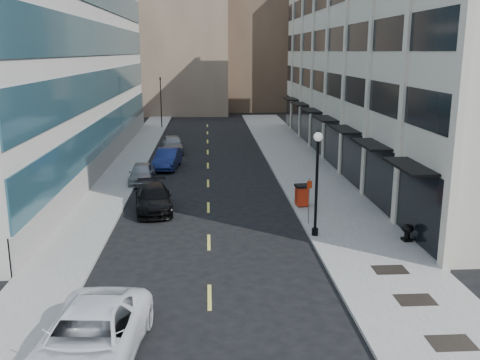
{
  "coord_description": "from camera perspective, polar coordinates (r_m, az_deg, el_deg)",
  "views": [
    {
      "loc": [
        0.02,
        -16.71,
        9.1
      ],
      "look_at": [
        1.6,
        9.13,
        2.84
      ],
      "focal_mm": 40.0,
      "sensor_mm": 36.0,
      "label": 1
    }
  ],
  "objects": [
    {
      "name": "grate_mid",
      "position": [
        21.25,
        18.19,
        -12.04
      ],
      "size": [
        1.4,
        1.0,
        0.01
      ],
      "primitive_type": "cube",
      "color": "black",
      "rests_on": "sidewalk_right"
    },
    {
      "name": "skyline_brown",
      "position": [
        89.42,
        1.72,
        18.65
      ],
      "size": [
        12.0,
        16.0,
        34.0
      ],
      "primitive_type": "cube",
      "color": "brown",
      "rests_on": "ground"
    },
    {
      "name": "sidewalk_right",
      "position": [
        38.54,
        7.79,
        -0.08
      ],
      "size": [
        5.0,
        80.0,
        0.15
      ],
      "primitive_type": "cube",
      "color": "gray",
      "rests_on": "ground"
    },
    {
      "name": "grate_near",
      "position": [
        18.82,
        21.62,
        -15.84
      ],
      "size": [
        1.4,
        1.0,
        0.01
      ],
      "primitive_type": "cube",
      "color": "black",
      "rests_on": "sidewalk_right"
    },
    {
      "name": "car_grey_sedan",
      "position": [
        49.59,
        -7.19,
        3.84
      ],
      "size": [
        2.35,
        4.84,
        1.59
      ],
      "primitive_type": "imported",
      "rotation": [
        0.0,
        0.0,
        0.1
      ],
      "color": "gray",
      "rests_on": "ground"
    },
    {
      "name": "building_right",
      "position": [
        46.87,
        18.12,
        12.81
      ],
      "size": [
        15.3,
        46.5,
        18.25
      ],
      "color": "#BEB7A1",
      "rests_on": "ground"
    },
    {
      "name": "trash_bin",
      "position": [
        31.83,
        6.63,
        -1.55
      ],
      "size": [
        0.87,
        0.93,
        1.28
      ],
      "rotation": [
        0.0,
        0.0,
        0.11
      ],
      "color": "red",
      "rests_on": "sidewalk_right"
    },
    {
      "name": "sidewalk_left",
      "position": [
        38.37,
        -13.18,
        -0.38
      ],
      "size": [
        3.0,
        80.0,
        0.15
      ],
      "primitive_type": "cube",
      "color": "gray",
      "rests_on": "ground"
    },
    {
      "name": "skyline_stone",
      "position": [
        84.65,
        9.04,
        14.04
      ],
      "size": [
        10.0,
        14.0,
        20.0
      ],
      "primitive_type": "cube",
      "color": "#BEB7A1",
      "rests_on": "ground"
    },
    {
      "name": "traffic_signal",
      "position": [
        65.04,
        -8.51,
        10.46
      ],
      "size": [
        0.66,
        0.66,
        6.98
      ],
      "color": "black",
      "rests_on": "ground"
    },
    {
      "name": "road_centerline",
      "position": [
        34.92,
        -3.41,
        -1.53
      ],
      "size": [
        0.15,
        68.2,
        0.01
      ],
      "color": "#D8CC4C",
      "rests_on": "ground"
    },
    {
      "name": "lamppost",
      "position": [
        26.24,
        8.2,
        0.6
      ],
      "size": [
        0.44,
        0.44,
        5.31
      ],
      "color": "black",
      "rests_on": "sidewalk_right"
    },
    {
      "name": "sign_post",
      "position": [
        28.28,
        7.39,
        -1.55
      ],
      "size": [
        0.29,
        0.13,
        2.53
      ],
      "rotation": [
        0.0,
        0.0,
        0.35
      ],
      "color": "slate",
      "rests_on": "sidewalk_right"
    },
    {
      "name": "skyline_tan_far",
      "position": [
        95.76,
        -12.31,
        14.43
      ],
      "size": [
        12.0,
        14.0,
        22.0
      ],
      "primitive_type": "cube",
      "color": "#957E61",
      "rests_on": "ground"
    },
    {
      "name": "urn_planter",
      "position": [
        27.15,
        17.43,
        -5.18
      ],
      "size": [
        0.61,
        0.61,
        0.84
      ],
      "rotation": [
        0.0,
        0.0,
        0.1
      ],
      "color": "black",
      "rests_on": "sidewalk_right"
    },
    {
      "name": "skyline_tan_near",
      "position": [
        84.95,
        -6.49,
        16.82
      ],
      "size": [
        14.0,
        18.0,
        28.0
      ],
      "primitive_type": "cube",
      "color": "#957E61",
      "rests_on": "ground"
    },
    {
      "name": "car_silver_sedan",
      "position": [
        38.36,
        -10.43,
        0.73
      ],
      "size": [
        1.75,
        4.19,
        1.42
      ],
      "primitive_type": "imported",
      "rotation": [
        0.0,
        0.0,
        0.02
      ],
      "color": "gray",
      "rests_on": "ground"
    },
    {
      "name": "grate_far",
      "position": [
        23.63,
        15.71,
        -9.2
      ],
      "size": [
        1.4,
        1.0,
        0.01
      ],
      "primitive_type": "cube",
      "color": "black",
      "rests_on": "sidewalk_right"
    },
    {
      "name": "ground",
      "position": [
        19.03,
        -3.24,
        -15.01
      ],
      "size": [
        160.0,
        160.0,
        0.0
      ],
      "primitive_type": "plane",
      "color": "black",
      "rests_on": "ground"
    },
    {
      "name": "car_white_van",
      "position": [
        16.96,
        -15.8,
        -16.07
      ],
      "size": [
        3.34,
        6.36,
        1.71
      ],
      "primitive_type": "imported",
      "rotation": [
        0.0,
        0.0,
        -0.08
      ],
      "color": "white",
      "rests_on": "ground"
    },
    {
      "name": "car_black_pickup",
      "position": [
        31.58,
        -9.23,
        -1.96
      ],
      "size": [
        2.7,
        5.27,
        1.46
      ],
      "primitive_type": "imported",
      "rotation": [
        0.0,
        0.0,
        0.13
      ],
      "color": "black",
      "rests_on": "ground"
    },
    {
      "name": "car_blue_sedan",
      "position": [
        42.87,
        -7.74,
        2.27
      ],
      "size": [
        2.14,
        4.87,
        1.55
      ],
      "primitive_type": "imported",
      "rotation": [
        0.0,
        0.0,
        -0.11
      ],
      "color": "navy",
      "rests_on": "ground"
    }
  ]
}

